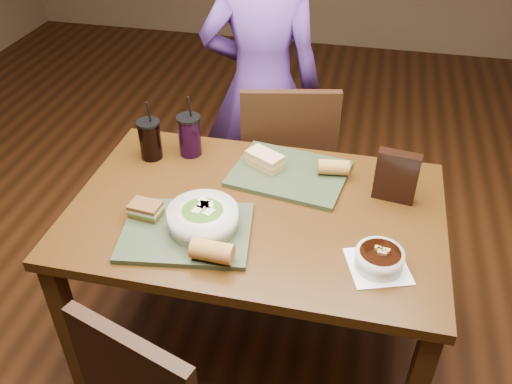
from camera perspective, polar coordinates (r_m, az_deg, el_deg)
ground at (r=2.44m, az=0.00°, el=-15.63°), size 6.00×6.00×0.00m
dining_table at (r=1.96m, az=0.00°, el=-3.76°), size 1.30×0.85×0.75m
chair_far at (r=2.52m, az=3.75°, el=2.83°), size 0.49×0.50×0.96m
diner at (r=2.63m, az=0.59°, el=10.89°), size 0.63×0.47×1.57m
tray_near at (r=1.80m, az=-7.31°, el=-4.17°), size 0.46×0.38×0.02m
tray_far at (r=2.06m, az=3.54°, el=1.94°), size 0.46×0.38×0.02m
salad_bowl at (r=1.78m, az=-5.61°, el=-2.63°), size 0.23×0.23×0.08m
soup_bowl at (r=1.70m, az=12.85°, el=-6.88°), size 0.23×0.23×0.07m
sandwich_near at (r=1.86m, az=-11.55°, el=-1.83°), size 0.11×0.08×0.05m
sandwich_far at (r=2.07m, az=0.93°, el=3.43°), size 0.16×0.13×0.06m
baguette_near at (r=1.66m, az=-4.63°, el=-6.23°), size 0.13×0.07×0.07m
baguette_far at (r=2.04m, az=8.17°, el=2.60°), size 0.12×0.07×0.06m
cup_cola at (r=2.17m, az=-11.09°, el=5.46°), size 0.09×0.09×0.25m
cup_berry at (r=2.16m, az=-7.01°, el=5.95°), size 0.10×0.10×0.26m
chip_bag at (r=1.95m, az=14.57°, el=1.57°), size 0.15×0.07×0.19m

